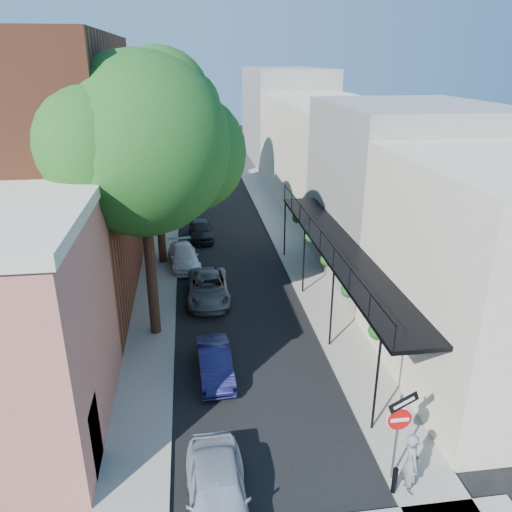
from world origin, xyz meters
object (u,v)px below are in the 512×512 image
object	(u,v)px
oak_far	(167,101)
parked_car_c	(209,288)
parked_car_e	(201,230)
oak_near	(153,148)
oak_mid	(162,138)
parked_car_a	(218,494)
parked_car_d	(184,257)
sign_post	(399,423)
parked_car_b	(215,363)
pedestrian	(411,463)
bollard	(395,480)

from	to	relation	value
oak_far	parked_car_c	xyz separation A→B (m)	(1.95, -14.23, -7.66)
parked_car_e	oak_near	bearing A→B (deg)	-101.49
oak_mid	parked_car_a	distance (m)	18.87
parked_car_a	parked_car_d	distance (m)	16.92
sign_post	parked_car_b	bearing A→B (deg)	129.21
oak_near	parked_car_d	distance (m)	10.28
oak_near	oak_far	world-z (taller)	oak_far
oak_near	pedestrian	world-z (taller)	oak_near
bollard	parked_car_c	distance (m)	13.29
sign_post	oak_mid	bearing A→B (deg)	110.86
bollard	parked_car_b	size ratio (longest dim) A/B	0.23
bollard	parked_car_d	bearing A→B (deg)	108.29
pedestrian	sign_post	bearing A→B (deg)	32.85
parked_car_a	parked_car_b	xyz separation A→B (m)	(0.27, 6.08, -0.12)
sign_post	bollard	world-z (taller)	sign_post
sign_post	parked_car_e	bearing A→B (deg)	102.58
oak_near	parked_car_c	world-z (taller)	oak_near
oak_near	parked_car_c	bearing A→B (deg)	54.72
oak_far	parked_car_e	size ratio (longest dim) A/B	3.27
parked_car_b	parked_car_e	size ratio (longest dim) A/B	0.94
oak_near	oak_mid	distance (m)	8.01
parked_car_e	pedestrian	distance (m)	21.91
parked_car_a	parked_car_c	distance (m)	12.50
sign_post	parked_car_b	xyz separation A→B (m)	(-4.62, 5.66, -1.47)
parked_car_a	pedestrian	xyz separation A→B (m)	(5.13, -0.05, 0.38)
parked_car_c	parked_car_d	world-z (taller)	parked_car_c
sign_post	oak_mid	size ratio (longest dim) A/B	0.29
oak_mid	parked_car_b	bearing A→B (deg)	-80.41
sign_post	bollard	bearing A→B (deg)	-108.56
sign_post	parked_car_a	world-z (taller)	sign_post
oak_far	parked_car_c	bearing A→B (deg)	-82.18
pedestrian	parked_car_e	bearing A→B (deg)	18.68
oak_far	parked_car_d	size ratio (longest dim) A/B	3.08
oak_near	parked_car_a	xyz separation A→B (m)	(1.63, -9.71, -7.20)
parked_car_c	parked_car_a	bearing A→B (deg)	-90.44
oak_mid	oak_far	bearing A→B (deg)	89.59
oak_near	pedestrian	distance (m)	13.69
parked_car_d	parked_car_e	world-z (taller)	parked_car_e
parked_car_d	parked_car_b	bearing A→B (deg)	-90.99
sign_post	pedestrian	world-z (taller)	sign_post
sign_post	oak_far	size ratio (longest dim) A/B	0.25
oak_far	parked_car_a	xyz separation A→B (m)	(1.62, -26.72, -7.58)
parked_car_e	parked_car_d	bearing A→B (deg)	-106.33
parked_car_b	sign_post	bearing A→B (deg)	-53.33
parked_car_b	parked_car_c	distance (m)	6.41
sign_post	parked_car_b	world-z (taller)	sign_post
sign_post	parked_car_d	bearing A→B (deg)	109.27
bollard	sign_post	bearing A→B (deg)	71.44
sign_post	parked_car_e	distance (m)	21.44
oak_mid	parked_car_b	distance (m)	13.44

